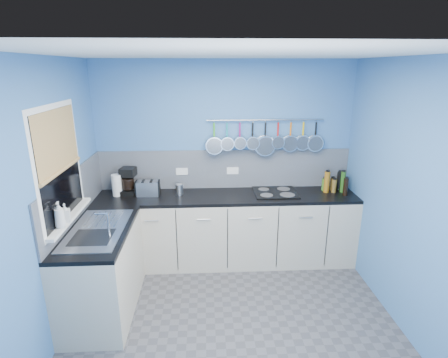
{
  "coord_description": "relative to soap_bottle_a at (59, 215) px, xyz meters",
  "views": [
    {
      "loc": [
        -0.24,
        -2.88,
        2.4
      ],
      "look_at": [
        -0.05,
        0.75,
        1.25
      ],
      "focal_mm": 28.36,
      "sensor_mm": 36.0,
      "label": 1
    }
  ],
  "objects": [
    {
      "name": "socket_left",
      "position": [
        0.98,
        1.43,
        -0.04
      ],
      "size": [
        0.15,
        0.01,
        0.09
      ],
      "primitive_type": "cube",
      "color": "white",
      "rests_on": "backsplash_back"
    },
    {
      "name": "coffee_maker",
      "position": [
        0.33,
        1.25,
        -0.1
      ],
      "size": [
        0.21,
        0.23,
        0.33
      ],
      "primitive_type": null,
      "rotation": [
        0.0,
        0.0,
        -0.13
      ],
      "color": "black",
      "rests_on": "worktop_back"
    },
    {
      "name": "pan_7",
      "position": [
        2.51,
        1.39,
        0.42
      ],
      "size": [
        0.19,
        0.06,
        0.38
      ],
      "primitive_type": null,
      "color": "silver",
      "rests_on": "pot_rail"
    },
    {
      "name": "condiment_1",
      "position": [
        2.89,
        1.27,
        -0.19
      ],
      "size": [
        0.06,
        0.06,
        0.16
      ],
      "primitive_type": "cylinder",
      "color": "brown",
      "rests_on": "worktop_back"
    },
    {
      "name": "condiment_6",
      "position": [
        2.99,
        1.07,
        -0.16
      ],
      "size": [
        0.06,
        0.06,
        0.21
      ],
      "primitive_type": "cylinder",
      "color": "black",
      "rests_on": "worktop_back"
    },
    {
      "name": "window_glass",
      "position": [
        -0.04,
        0.25,
        0.38
      ],
      "size": [
        0.01,
        0.9,
        1.0
      ],
      "primitive_type": "cube",
      "color": "black",
      "rests_on": "wall_left"
    },
    {
      "name": "pan_3",
      "position": [
        1.87,
        1.39,
        0.43
      ],
      "size": [
        0.17,
        0.1,
        0.36
      ],
      "primitive_type": null,
      "color": "silver",
      "rests_on": "pot_rail"
    },
    {
      "name": "mixer_tap",
      "position": [
        0.39,
        0.07,
        -0.14
      ],
      "size": [
        0.12,
        0.08,
        0.26
      ],
      "primitive_type": null,
      "color": "silver",
      "rests_on": "worktop_left"
    },
    {
      "name": "pan_8",
      "position": [
        2.67,
        1.39,
        0.41
      ],
      "size": [
        0.21,
        0.06,
        0.4
      ],
      "primitive_type": null,
      "color": "silver",
      "rests_on": "pot_rail"
    },
    {
      "name": "pan_4",
      "position": [
        2.03,
        1.39,
        0.39
      ],
      "size": [
        0.26,
        0.07,
        0.45
      ],
      "primitive_type": null,
      "color": "silver",
      "rests_on": "pot_rail"
    },
    {
      "name": "toaster",
      "position": [
        0.57,
        1.21,
        -0.18
      ],
      "size": [
        0.28,
        0.16,
        0.18
      ],
      "primitive_type": "cube",
      "rotation": [
        0.0,
        0.0,
        -0.02
      ],
      "color": "silver",
      "rests_on": "worktop_back"
    },
    {
      "name": "condiment_2",
      "position": [
        2.79,
        1.27,
        -0.19
      ],
      "size": [
        0.07,
        0.07,
        0.15
      ],
      "primitive_type": "cylinder",
      "color": "#3F721E",
      "rests_on": "worktop_back"
    },
    {
      "name": "pan_2",
      "position": [
        1.71,
        1.39,
        0.44
      ],
      "size": [
        0.16,
        0.11,
        0.35
      ],
      "primitive_type": null,
      "color": "silver",
      "rests_on": "pot_rail"
    },
    {
      "name": "pot_rail",
      "position": [
        2.03,
        1.4,
        0.61
      ],
      "size": [
        1.45,
        0.02,
        0.02
      ],
      "primitive_type": "cylinder",
      "rotation": [
        0.0,
        1.57,
        0.0
      ],
      "color": "silver",
      "rests_on": "wall_back"
    },
    {
      "name": "window_sill",
      "position": [
        -0.02,
        0.25,
        -0.13
      ],
      "size": [
        0.1,
        0.98,
        0.03
      ],
      "primitive_type": "cube",
      "color": "white",
      "rests_on": "wall_left"
    },
    {
      "name": "worktop_back",
      "position": [
        1.53,
        1.15,
        -0.29
      ],
      "size": [
        3.2,
        0.6,
        0.04
      ],
      "primitive_type": "cube",
      "color": "black",
      "rests_on": "cabinet_run_back"
    },
    {
      "name": "canister",
      "position": [
        0.96,
        1.21,
        -0.2
      ],
      "size": [
        0.11,
        0.11,
        0.13
      ],
      "primitive_type": "cylinder",
      "rotation": [
        0.0,
        0.0,
        -0.23
      ],
      "color": "silver",
      "rests_on": "worktop_back"
    },
    {
      "name": "window_frame",
      "position": [
        -0.05,
        0.25,
        0.38
      ],
      "size": [
        0.01,
        1.0,
        1.1
      ],
      "primitive_type": "cube",
      "color": "white",
      "rests_on": "wall_left"
    },
    {
      "name": "hob",
      "position": [
        2.15,
        1.2,
        -0.26
      ],
      "size": [
        0.53,
        0.47,
        0.01
      ],
      "primitive_type": "cube",
      "color": "black",
      "rests_on": "worktop_back"
    },
    {
      "name": "wall_left",
      "position": [
        -0.08,
        -0.05,
        0.08
      ],
      "size": [
        0.02,
        3.0,
        2.5
      ],
      "primitive_type": "cube",
      "color": "#3F71AE",
      "rests_on": "ground"
    },
    {
      "name": "floor",
      "position": [
        1.53,
        -0.05,
        -1.18
      ],
      "size": [
        3.2,
        3.0,
        0.02
      ],
      "primitive_type": "cube",
      "color": "#47474C",
      "rests_on": "ground"
    },
    {
      "name": "wall_front",
      "position": [
        1.53,
        -1.56,
        0.08
      ],
      "size": [
        3.2,
        0.02,
        2.5
      ],
      "primitive_type": "cube",
      "color": "#3F71AE",
      "rests_on": "ground"
    },
    {
      "name": "soap_bottle_b",
      "position": [
        0.0,
        0.12,
        -0.03
      ],
      "size": [
        0.09,
        0.1,
        0.17
      ],
      "primitive_type": "imported",
      "rotation": [
        0.0,
        0.0,
        0.24
      ],
      "color": "white",
      "rests_on": "window_sill"
    },
    {
      "name": "condiment_3",
      "position": [
        2.99,
        1.19,
        -0.14
      ],
      "size": [
        0.06,
        0.06,
        0.26
      ],
      "primitive_type": "cylinder",
      "color": "#265919",
      "rests_on": "worktop_back"
    },
    {
      "name": "backsplash_left",
      "position": [
        -0.06,
        0.55,
        -0.02
      ],
      "size": [
        0.02,
        1.8,
        0.5
      ],
      "primitive_type": "cube",
      "color": "slate",
      "rests_on": "wall_left"
    },
    {
      "name": "backsplash_back",
      "position": [
        1.53,
        1.44,
        -0.02
      ],
      "size": [
        3.2,
        0.02,
        0.5
      ],
      "primitive_type": "cube",
      "color": "slate",
      "rests_on": "wall_back"
    },
    {
      "name": "soap_bottle_a",
      "position": [
        0.0,
        0.0,
        0.0
      ],
      "size": [
        0.1,
        0.11,
        0.24
      ],
      "primitive_type": "imported",
      "rotation": [
        0.0,
        0.0,
        0.15
      ],
      "color": "white",
      "rests_on": "window_sill"
    },
    {
      "name": "pan_6",
      "position": [
        2.35,
        1.39,
        0.41
      ],
      "size": [
        0.21,
        0.06,
        0.4
      ],
      "primitive_type": null,
      "color": "silver",
      "rests_on": "pot_rail"
    },
    {
      "name": "paper_towel",
      "position": [
        0.2,
        1.21,
        -0.14
      ],
      "size": [
        0.13,
        0.13,
        0.26
      ],
      "primitive_type": "cylinder",
      "rotation": [
        0.0,
        0.0,
        0.11
      ],
      "color": "white",
      "rests_on": "worktop_back"
    },
    {
      "name": "cabinet_run_back",
      "position": [
        1.53,
        1.15,
        -0.74
      ],
      "size": [
        3.2,
        0.6,
        0.86
      ],
      "primitive_type": "cube",
      "color": "#BBB09C",
      "rests_on": "ground"
    },
    {
      "name": "wall_right",
      "position": [
        3.14,
        -0.05,
        0.08
      ],
      "size": [
        0.02,
        3.0,
        2.5
      ],
      "primitive_type": "cube",
      "color": "#3F71AE",
      "rests_on": "ground"
    },
    {
      "name": "ceiling",
      "position": [
        1.53,
        -0.05,
        1.34
      ],
      "size": [
        3.2,
        3.0,
        0.02
      ],
      "primitive_type": "cube",
      "color": "white",
      "rests_on": "ground"
    },
    {
      "name": "pan_1",
      "position": [
        1.55,
        1.39,
        0.43
      ],
      "size": [
        0.17,
        0.12,
        0.36
      ],
      "primitive_type": null,
      "color": "silver",
      "rests_on": "pot_rail"
    },
    {
      "name": "socket_right",
      "position": [
        1.63,
        1.43,
        -0.04
      ],
      "size": [
        0.15,
        0.01,
        0.09
      ],
      "primitive_type": "cube",
      "color": "white",
      "rests_on": "backsplash_back"
    },
    {
      "name": "pan_5",
      "position": [
        2.19,
        1.39,
        0.43
      ],
      "size": [
        0.16,
        0.08,
        0.35
      ],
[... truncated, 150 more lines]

